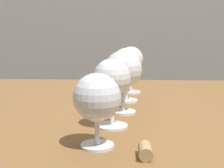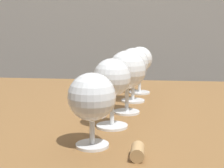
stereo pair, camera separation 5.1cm
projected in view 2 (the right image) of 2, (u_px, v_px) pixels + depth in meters
The scene contains 7 objects.
dining_table at pixel (142, 138), 0.88m from camera, with size 1.39×0.87×0.73m.
wine_glass_amber at pixel (92, 98), 0.56m from camera, with size 0.08×0.08×0.13m.
wine_glass_merlot at pixel (112, 79), 0.67m from camera, with size 0.08×0.08×0.14m.
wine_glass_chardonnay at pixel (127, 71), 0.78m from camera, with size 0.09×0.09×0.15m.
wine_glass_white at pixel (133, 64), 0.91m from camera, with size 0.08×0.08×0.15m.
wine_glass_cabernet at pixel (140, 61), 1.02m from camera, with size 0.08×0.08×0.15m.
cork at pixel (139, 152), 0.52m from camera, with size 0.02×0.02×0.04m, color tan.
Camera 2 is at (0.02, -0.85, 0.94)m, focal length 53.38 mm.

